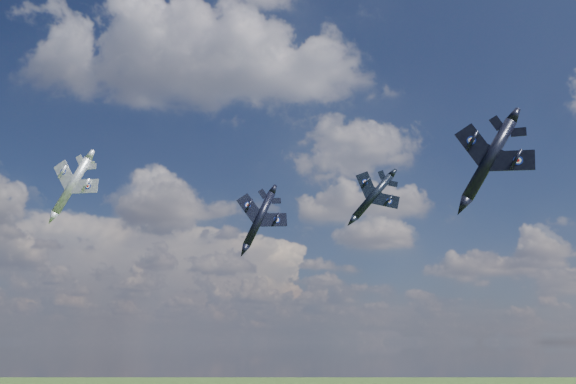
{
  "coord_description": "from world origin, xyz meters",
  "views": [
    {
      "loc": [
        6.54,
        -61.19,
        60.14
      ],
      "look_at": [
        7.49,
        20.77,
        82.17
      ],
      "focal_mm": 35.0,
      "sensor_mm": 36.0,
      "label": 1
    }
  ],
  "objects_px": {
    "jet_left_silver": "(72,185)",
    "jet_right_navy": "(489,160)",
    "jet_high_navy": "(373,196)",
    "jet_lead_navy": "(259,219)"
  },
  "relations": [
    {
      "from": "jet_left_silver",
      "to": "jet_right_navy",
      "type": "bearing_deg",
      "value": -8.76
    },
    {
      "from": "jet_lead_navy",
      "to": "jet_right_navy",
      "type": "xyz_separation_m",
      "value": [
        27.78,
        -20.57,
        2.68
      ]
    },
    {
      "from": "jet_high_navy",
      "to": "jet_left_silver",
      "type": "bearing_deg",
      "value": -164.97
    },
    {
      "from": "jet_lead_navy",
      "to": "jet_left_silver",
      "type": "height_order",
      "value": "jet_left_silver"
    },
    {
      "from": "jet_high_navy",
      "to": "jet_right_navy",
      "type": "bearing_deg",
      "value": -72.73
    },
    {
      "from": "jet_high_navy",
      "to": "jet_left_silver",
      "type": "xyz_separation_m",
      "value": [
        -49.61,
        -9.97,
        -0.94
      ]
    },
    {
      "from": "jet_lead_navy",
      "to": "jet_left_silver",
      "type": "relative_size",
      "value": 0.91
    },
    {
      "from": "jet_lead_navy",
      "to": "jet_right_navy",
      "type": "distance_m",
      "value": 34.67
    },
    {
      "from": "jet_right_navy",
      "to": "jet_left_silver",
      "type": "bearing_deg",
      "value": -179.78
    },
    {
      "from": "jet_lead_navy",
      "to": "jet_left_silver",
      "type": "bearing_deg",
      "value": 161.01
    }
  ]
}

